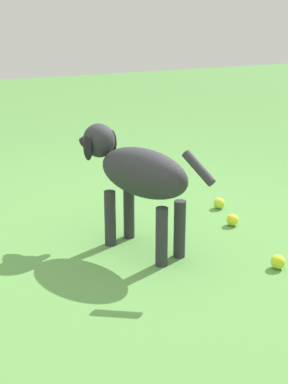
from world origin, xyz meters
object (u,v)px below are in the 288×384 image
Objects in this scene: dog at (136,173)px; tennis_ball_1 at (232,220)px; tennis_ball_0 at (219,203)px; tennis_ball_2 at (278,262)px.

dog reaches higher than tennis_ball_1.
tennis_ball_0 is 0.27m from tennis_ball_1.
tennis_ball_1 is 0.54m from tennis_ball_2.
dog is 0.82m from tennis_ball_0.
tennis_ball_0 is at bearing -105.74° from tennis_ball_2.
tennis_ball_2 is (0.22, 0.78, 0.00)m from tennis_ball_0.
tennis_ball_0 is 1.00× the size of tennis_ball_2.
tennis_ball_1 is 1.00× the size of tennis_ball_2.
tennis_ball_1 is at bearing -106.83° from dog.
tennis_ball_1 is at bearing 70.49° from tennis_ball_0.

